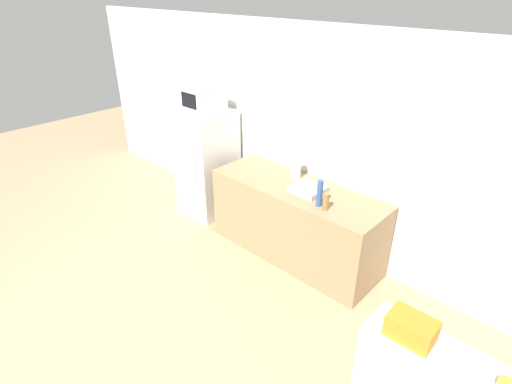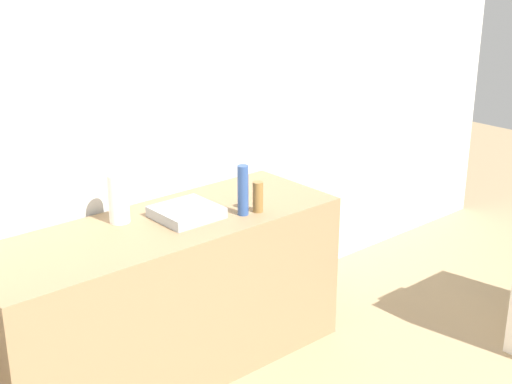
{
  "view_description": "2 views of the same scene",
  "coord_description": "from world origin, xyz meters",
  "px_view_note": "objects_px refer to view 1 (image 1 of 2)",
  "views": [
    {
      "loc": [
        2.83,
        -0.76,
        2.96
      ],
      "look_at": [
        0.37,
        1.86,
        1.06
      ],
      "focal_mm": 28.0,
      "sensor_mm": 36.0,
      "label": 1
    },
    {
      "loc": [
        -1.53,
        -0.59,
        2.37
      ],
      "look_at": [
        0.6,
        1.88,
        1.22
      ],
      "focal_mm": 50.0,
      "sensor_mm": 36.0,
      "label": 2
    }
  ],
  "objects_px": {
    "microwave": "(203,98)",
    "paper_towel_roll": "(296,167)",
    "bottle_short": "(326,202)",
    "refrigerator": "(207,163)",
    "bottle_tall": "(320,193)",
    "basket": "(411,328)"
  },
  "relations": [
    {
      "from": "bottle_tall",
      "to": "refrigerator",
      "type": "bearing_deg",
      "value": 174.61
    },
    {
      "from": "microwave",
      "to": "paper_towel_roll",
      "type": "distance_m",
      "value": 1.54
    },
    {
      "from": "basket",
      "to": "refrigerator",
      "type": "bearing_deg",
      "value": 158.42
    },
    {
      "from": "refrigerator",
      "to": "microwave",
      "type": "height_order",
      "value": "microwave"
    },
    {
      "from": "basket",
      "to": "paper_towel_roll",
      "type": "height_order",
      "value": "basket"
    },
    {
      "from": "refrigerator",
      "to": "basket",
      "type": "distance_m",
      "value": 3.76
    },
    {
      "from": "bottle_tall",
      "to": "basket",
      "type": "bearing_deg",
      "value": -38.73
    },
    {
      "from": "paper_towel_roll",
      "to": "refrigerator",
      "type": "bearing_deg",
      "value": -173.24
    },
    {
      "from": "microwave",
      "to": "bottle_short",
      "type": "xyz_separation_m",
      "value": [
        2.09,
        -0.21,
        -0.63
      ]
    },
    {
      "from": "basket",
      "to": "paper_towel_roll",
      "type": "distance_m",
      "value": 2.58
    },
    {
      "from": "bottle_tall",
      "to": "paper_towel_roll",
      "type": "height_order",
      "value": "bottle_tall"
    },
    {
      "from": "bottle_tall",
      "to": "bottle_short",
      "type": "relative_size",
      "value": 1.62
    },
    {
      "from": "bottle_short",
      "to": "refrigerator",
      "type": "bearing_deg",
      "value": 174.33
    },
    {
      "from": "microwave",
      "to": "paper_towel_roll",
      "type": "bearing_deg",
      "value": 6.81
    },
    {
      "from": "bottle_short",
      "to": "basket",
      "type": "bearing_deg",
      "value": -40.1
    },
    {
      "from": "microwave",
      "to": "bottle_short",
      "type": "distance_m",
      "value": 2.19
    },
    {
      "from": "basket",
      "to": "paper_towel_roll",
      "type": "relative_size",
      "value": 0.99
    },
    {
      "from": "refrigerator",
      "to": "bottle_tall",
      "type": "relative_size",
      "value": 5.11
    },
    {
      "from": "paper_towel_roll",
      "to": "bottle_short",
      "type": "bearing_deg",
      "value": -29.0
    },
    {
      "from": "refrigerator",
      "to": "basket",
      "type": "xyz_separation_m",
      "value": [
        3.47,
        -1.37,
        0.42
      ]
    },
    {
      "from": "bottle_tall",
      "to": "basket",
      "type": "xyz_separation_m",
      "value": [
        1.48,
        -1.19,
        0.1
      ]
    },
    {
      "from": "bottle_short",
      "to": "paper_towel_roll",
      "type": "height_order",
      "value": "paper_towel_roll"
    }
  ]
}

